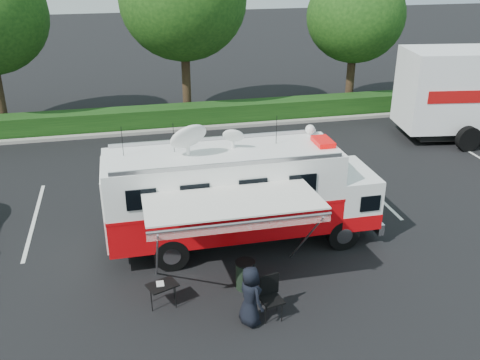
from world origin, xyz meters
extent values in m
plane|color=black|center=(0.00, 0.00, 0.00)|extent=(120.00, 120.00, 0.00)
cube|color=#9E998E|center=(4.00, 11.00, 0.07)|extent=(60.00, 0.35, 0.15)
cube|color=black|center=(4.00, 11.90, 0.50)|extent=(60.00, 1.20, 1.00)
cylinder|color=black|center=(0.00, 13.00, 2.40)|extent=(0.44, 0.44, 4.80)
cylinder|color=black|center=(9.00, 13.00, 2.00)|extent=(0.44, 0.44, 4.00)
ellipsoid|color=#14380F|center=(9.00, 13.00, 4.96)|extent=(5.12, 5.12, 4.86)
cube|color=silver|center=(-6.50, 3.00, 0.00)|extent=(0.12, 5.50, 0.01)
cube|color=silver|center=(-0.50, 3.00, 0.00)|extent=(0.12, 5.50, 0.01)
cube|color=silver|center=(5.50, 3.00, 0.00)|extent=(0.12, 5.50, 0.01)
cube|color=black|center=(0.00, 0.00, 0.49)|extent=(7.61, 1.24, 0.27)
cylinder|color=black|center=(2.83, -0.97, 0.49)|extent=(0.97, 0.28, 0.97)
cylinder|color=black|center=(2.83, 0.97, 0.49)|extent=(0.97, 0.28, 0.97)
cylinder|color=black|center=(-2.30, -0.97, 0.49)|extent=(0.97, 0.28, 0.97)
cylinder|color=black|center=(-2.30, 0.97, 0.49)|extent=(0.97, 0.28, 0.97)
cube|color=silver|center=(4.03, 0.00, 0.53)|extent=(0.18, 2.21, 0.35)
cube|color=white|center=(3.36, 0.00, 1.37)|extent=(1.24, 2.21, 1.51)
cube|color=red|center=(3.36, 0.00, 0.84)|extent=(1.26, 2.23, 0.49)
cube|color=black|center=(3.94, 0.00, 1.64)|extent=(0.11, 1.91, 0.62)
cube|color=red|center=(-0.62, 0.00, 1.15)|extent=(6.73, 2.21, 1.06)
cube|color=red|center=(-0.62, 0.00, 1.68)|extent=(6.75, 2.23, 0.09)
cube|color=white|center=(-0.62, 0.00, 2.35)|extent=(6.73, 2.21, 1.24)
cube|color=white|center=(-0.62, 0.00, 3.00)|extent=(6.73, 2.21, 0.07)
cube|color=#CC0505|center=(2.39, 0.00, 3.13)|extent=(0.49, 0.84, 0.14)
sphere|color=white|center=(2.30, 0.89, 3.21)|extent=(0.30, 0.30, 0.30)
ellipsoid|color=white|center=(-1.59, -0.13, 3.63)|extent=(1.06, 1.06, 0.32)
ellipsoid|color=white|center=(-0.27, 0.18, 3.45)|extent=(0.62, 0.62, 0.18)
cylinder|color=black|center=(-3.36, 0.35, 3.45)|extent=(0.02, 0.02, 0.89)
cylinder|color=black|center=(-1.95, 0.35, 3.45)|extent=(0.02, 0.02, 0.89)
cylinder|color=black|center=(1.06, 0.35, 3.45)|extent=(0.02, 0.02, 0.89)
cube|color=silver|center=(-0.80, -2.17, 2.57)|extent=(4.43, 2.12, 0.19)
cube|color=red|center=(-0.80, -3.21, 2.41)|extent=(4.43, 0.04, 0.25)
cylinder|color=#B2B2B7|center=(-0.80, -3.23, 2.51)|extent=(4.43, 0.07, 0.07)
cylinder|color=#B2B2B7|center=(-2.76, -2.24, 1.26)|extent=(0.05, 2.31, 2.55)
cylinder|color=#B2B2B7|center=(1.17, -2.24, 1.26)|extent=(0.05, 2.31, 2.55)
imported|color=black|center=(-0.70, -3.73, 0.00)|extent=(0.76, 0.90, 1.57)
cube|color=black|center=(-2.70, -2.57, 0.60)|extent=(0.87, 0.75, 0.03)
cylinder|color=black|center=(-3.00, -2.75, 0.30)|extent=(0.02, 0.02, 0.60)
cylinder|color=black|center=(-3.00, -2.38, 0.30)|extent=(0.02, 0.02, 0.60)
cylinder|color=black|center=(-2.39, -2.75, 0.30)|extent=(0.02, 0.02, 0.60)
cylinder|color=black|center=(-2.39, -2.38, 0.30)|extent=(0.02, 0.02, 0.60)
cube|color=silver|center=(-2.75, -2.52, 0.62)|extent=(0.19, 0.26, 0.01)
cube|color=black|center=(-0.14, -3.65, 0.51)|extent=(0.61, 0.61, 0.05)
cube|color=black|center=(-0.14, -3.39, 0.80)|extent=(0.51, 0.15, 0.57)
cylinder|color=black|center=(-0.35, -3.85, 0.26)|extent=(0.02, 0.02, 0.51)
cylinder|color=black|center=(-0.35, -3.44, 0.26)|extent=(0.02, 0.02, 0.51)
cylinder|color=black|center=(0.07, -3.85, 0.26)|extent=(0.02, 0.02, 0.51)
cylinder|color=black|center=(0.07, -3.44, 0.26)|extent=(0.02, 0.02, 0.51)
cylinder|color=black|center=(-0.49, -2.29, 0.38)|extent=(0.50, 0.50, 0.77)
cylinder|color=black|center=(-0.49, -2.29, 0.79)|extent=(0.54, 0.54, 0.04)
cylinder|color=black|center=(11.45, 5.55, 0.56)|extent=(1.11, 0.33, 1.11)
cylinder|color=black|center=(11.45, 7.99, 0.56)|extent=(1.11, 0.33, 1.11)
cylinder|color=black|center=(12.78, 7.99, 0.56)|extent=(1.11, 0.33, 1.11)
camera|label=1|loc=(-3.24, -13.90, 8.52)|focal=40.00mm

